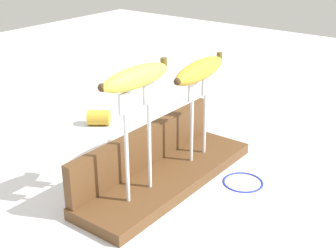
{
  "coord_description": "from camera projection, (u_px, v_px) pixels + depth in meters",
  "views": [
    {
      "loc": [
        -0.66,
        -0.5,
        0.48
      ],
      "look_at": [
        0.0,
        0.0,
        0.12
      ],
      "focal_mm": 50.43,
      "sensor_mm": 36.0,
      "label": 1
    }
  ],
  "objects": [
    {
      "name": "banana_raised_left",
      "position": [
        136.0,
        77.0,
        0.77
      ],
      "size": [
        0.16,
        0.04,
        0.04
      ],
      "color": "#DBD147",
      "rests_on": "fork_stand_left"
    },
    {
      "name": "wire_coil",
      "position": [
        243.0,
        182.0,
        0.94
      ],
      "size": [
        0.08,
        0.08,
        0.0
      ],
      "primitive_type": "torus",
      "color": "#1E2DA5",
      "rests_on": "ground"
    },
    {
      "name": "board_backstop",
      "position": [
        146.0,
        146.0,
        0.95
      ],
      "size": [
        0.42,
        0.02,
        0.08
      ],
      "primitive_type": "cube",
      "color": "brown",
      "rests_on": "wooden_board"
    },
    {
      "name": "fork_stand_left",
      "position": [
        138.0,
        133.0,
        0.81
      ],
      "size": [
        0.09,
        0.01,
        0.2
      ],
      "color": "silver",
      "rests_on": "wooden_board"
    },
    {
      "name": "fork_stand_right",
      "position": [
        199.0,
        112.0,
        0.96
      ],
      "size": [
        0.07,
        0.01,
        0.17
      ],
      "color": "silver",
      "rests_on": "wooden_board"
    },
    {
      "name": "ground_plane",
      "position": [
        168.0,
        182.0,
        0.94
      ],
      "size": [
        3.0,
        3.0,
        0.0
      ],
      "primitive_type": "plane",
      "color": "silver"
    },
    {
      "name": "banana_raised_right",
      "position": [
        200.0,
        70.0,
        0.93
      ],
      "size": [
        0.18,
        0.06,
        0.04
      ],
      "color": "gold",
      "rests_on": "fork_stand_right"
    },
    {
      "name": "banana_chunk_near",
      "position": [
        98.0,
        118.0,
        1.21
      ],
      "size": [
        0.06,
        0.07,
        0.04
      ],
      "color": "gold",
      "rests_on": "ground"
    },
    {
      "name": "wooden_board",
      "position": [
        168.0,
        177.0,
        0.94
      ],
      "size": [
        0.43,
        0.13,
        0.02
      ],
      "primitive_type": "cube",
      "color": "brown",
      "rests_on": "ground"
    }
  ]
}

